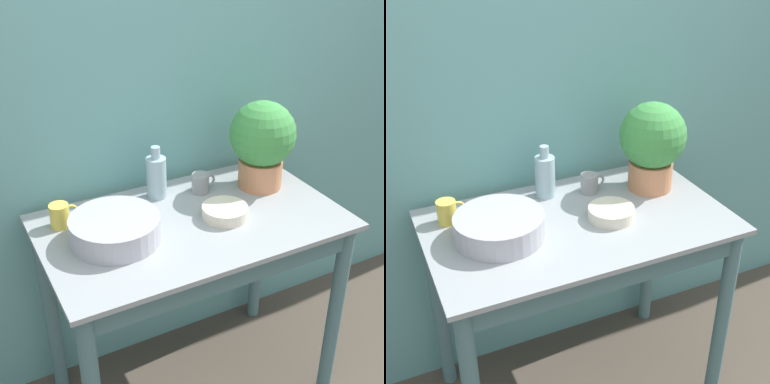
# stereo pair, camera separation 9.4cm
# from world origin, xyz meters

# --- Properties ---
(wall_back) EXTENTS (6.00, 0.05, 2.40)m
(wall_back) POSITION_xyz_m (0.00, 0.73, 1.20)
(wall_back) COLOR #609E9E
(wall_back) RESTS_ON ground_plane
(counter_table) EXTENTS (1.14, 0.67, 0.89)m
(counter_table) POSITION_xyz_m (0.00, 0.31, 0.69)
(counter_table) COLOR slate
(counter_table) RESTS_ON ground_plane
(potted_plant) EXTENTS (0.27, 0.27, 0.37)m
(potted_plant) POSITION_xyz_m (0.38, 0.45, 1.09)
(potted_plant) COLOR tan
(potted_plant) RESTS_ON counter_table
(bowl_wash_large) EXTENTS (0.32, 0.32, 0.09)m
(bowl_wash_large) POSITION_xyz_m (-0.30, 0.34, 0.93)
(bowl_wash_large) COLOR #A8A8B2
(bowl_wash_large) RESTS_ON counter_table
(bottle_tall) EXTENTS (0.08, 0.08, 0.22)m
(bottle_tall) POSITION_xyz_m (-0.04, 0.57, 0.98)
(bottle_tall) COLOR #93B2BC
(bottle_tall) RESTS_ON counter_table
(mug_yellow) EXTENTS (0.11, 0.07, 0.09)m
(mug_yellow) POSITION_xyz_m (-0.45, 0.52, 0.93)
(mug_yellow) COLOR #E5CC4C
(mug_yellow) RESTS_ON counter_table
(mug_grey) EXTENTS (0.10, 0.07, 0.08)m
(mug_grey) POSITION_xyz_m (0.14, 0.52, 0.93)
(mug_grey) COLOR gray
(mug_grey) RESTS_ON counter_table
(bowl_small_cream) EXTENTS (0.18, 0.18, 0.05)m
(bowl_small_cream) POSITION_xyz_m (0.12, 0.30, 0.91)
(bowl_small_cream) COLOR beige
(bowl_small_cream) RESTS_ON counter_table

